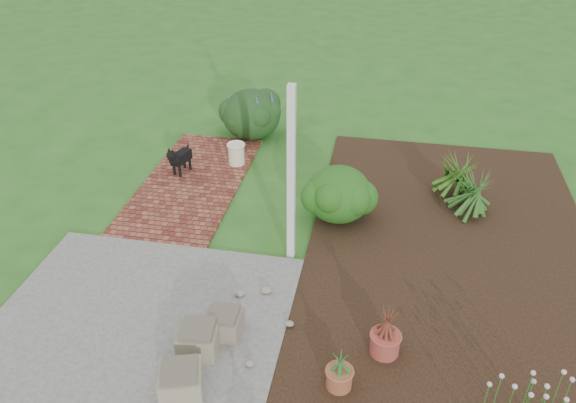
% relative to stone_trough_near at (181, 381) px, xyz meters
% --- Properties ---
extents(ground, '(80.00, 80.00, 0.00)m').
position_rel_stone_trough_near_xyz_m(ground, '(0.38, 2.40, -0.18)').
color(ground, '#2A5E1D').
rests_on(ground, ground).
extents(concrete_patio, '(3.50, 3.50, 0.04)m').
position_rel_stone_trough_near_xyz_m(concrete_patio, '(-0.87, 0.65, -0.16)').
color(concrete_patio, '#5D5D5B').
rests_on(concrete_patio, ground).
extents(brick_path, '(1.60, 3.50, 0.04)m').
position_rel_stone_trough_near_xyz_m(brick_path, '(-1.32, 4.15, -0.16)').
color(brick_path, maroon).
rests_on(brick_path, ground).
extents(garden_bed, '(4.00, 7.00, 0.03)m').
position_rel_stone_trough_near_xyz_m(garden_bed, '(2.88, 2.90, -0.17)').
color(garden_bed, black).
rests_on(garden_bed, ground).
extents(veranda_post, '(0.10, 0.10, 2.50)m').
position_rel_stone_trough_near_xyz_m(veranda_post, '(0.68, 2.50, 1.07)').
color(veranda_post, white).
rests_on(veranda_post, ground).
extents(stone_trough_near, '(0.54, 0.54, 0.29)m').
position_rel_stone_trough_near_xyz_m(stone_trough_near, '(0.00, 0.00, 0.00)').
color(stone_trough_near, gray).
rests_on(stone_trough_near, concrete_patio).
extents(stone_trough_mid, '(0.48, 0.48, 0.29)m').
position_rel_stone_trough_near_xyz_m(stone_trough_mid, '(-0.01, 0.58, -0.00)').
color(stone_trough_mid, gray).
rests_on(stone_trough_mid, concrete_patio).
extents(stone_trough_far, '(0.40, 0.40, 0.26)m').
position_rel_stone_trough_near_xyz_m(stone_trough_far, '(0.19, 0.89, -0.01)').
color(stone_trough_far, '#796F5D').
rests_on(stone_trough_far, concrete_patio).
extents(black_dog, '(0.30, 0.58, 0.51)m').
position_rel_stone_trough_near_xyz_m(black_dog, '(-1.61, 4.39, 0.16)').
color(black_dog, black).
rests_on(black_dog, brick_path).
extents(cream_ceramic_urn, '(0.33, 0.33, 0.38)m').
position_rel_stone_trough_near_xyz_m(cream_ceramic_urn, '(-0.75, 4.91, 0.05)').
color(cream_ceramic_urn, '#F2E6C7').
rests_on(cream_ceramic_urn, brick_path).
extents(evergreen_shrub, '(1.12, 1.12, 0.85)m').
position_rel_stone_trough_near_xyz_m(evergreen_shrub, '(1.21, 3.56, 0.27)').
color(evergreen_shrub, '#13370B').
rests_on(evergreen_shrub, garden_bed).
extents(agapanthus_clump_back, '(1.18, 1.18, 0.86)m').
position_rel_stone_trough_near_xyz_m(agapanthus_clump_back, '(3.17, 4.04, 0.28)').
color(agapanthus_clump_back, '#163C12').
rests_on(agapanthus_clump_back, garden_bed).
extents(agapanthus_clump_front, '(1.13, 1.13, 0.89)m').
position_rel_stone_trough_near_xyz_m(agapanthus_clump_front, '(2.96, 4.53, 0.29)').
color(agapanthus_clump_front, '#1E4212').
rests_on(agapanthus_clump_front, garden_bed).
extents(terracotta_pot_bronze, '(0.39, 0.39, 0.27)m').
position_rel_stone_trough_near_xyz_m(terracotta_pot_bronze, '(2.03, 0.94, -0.02)').
color(terracotta_pot_bronze, '#A04136').
rests_on(terracotta_pot_bronze, garden_bed).
extents(terracotta_pot_small_left, '(0.28, 0.28, 0.23)m').
position_rel_stone_trough_near_xyz_m(terracotta_pot_small_left, '(1.59, 0.38, -0.04)').
color(terracotta_pot_small_left, '#985133').
rests_on(terracotta_pot_small_left, garden_bed).
extents(purple_flowering_bush, '(1.44, 1.44, 0.96)m').
position_rel_stone_trough_near_xyz_m(purple_flowering_bush, '(-0.78, 6.15, 0.30)').
color(purple_flowering_bush, black).
rests_on(purple_flowering_bush, ground).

